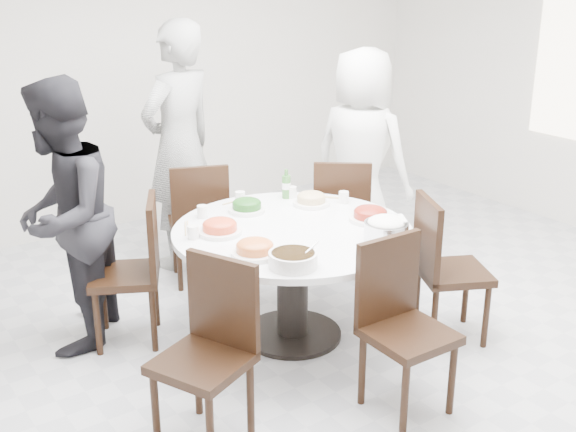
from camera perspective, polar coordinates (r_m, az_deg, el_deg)
floor at (r=4.74m, az=6.00°, el=-9.94°), size 6.00×6.00×0.01m
wall_back at (r=6.73m, az=-10.86°, el=11.35°), size 6.00×0.01×2.80m
dining_table at (r=4.63m, az=0.36°, el=-5.37°), size 1.50×1.50×0.75m
chair_ne at (r=5.53m, az=4.17°, el=-0.02°), size 0.59×0.59×0.95m
chair_n at (r=5.46m, az=-7.11°, el=-0.40°), size 0.54×0.54×0.95m
chair_nw at (r=4.66m, az=-12.78°, el=-4.35°), size 0.57×0.57×0.95m
chair_sw at (r=3.65m, az=-6.84°, el=-11.13°), size 0.55×0.55×0.95m
chair_s at (r=3.92m, az=9.56°, el=-8.96°), size 0.43×0.43×0.95m
chair_se at (r=4.71m, az=12.95°, el=-4.11°), size 0.56×0.56×0.95m
diner_right at (r=5.75m, az=5.78°, el=4.69°), size 0.81×0.98×1.71m
diner_middle at (r=5.66m, az=-8.57°, el=5.44°), size 0.81×0.65×1.93m
diner_left at (r=4.59m, az=-17.37°, el=-0.12°), size 1.01×1.05×1.70m
dish_greens at (r=4.78m, az=-3.27°, el=0.70°), size 0.24×0.24×0.06m
dish_pale at (r=4.91m, az=1.85°, el=1.24°), size 0.25×0.25×0.07m
dish_orange at (r=4.41m, az=-5.41°, el=-0.97°), size 0.27×0.27×0.07m
dish_redbrown at (r=4.64m, az=6.52°, el=0.02°), size 0.27×0.27×0.07m
dish_tofu at (r=4.08m, az=-2.63°, el=-2.67°), size 0.27×0.27×0.07m
rice_bowl at (r=4.32m, az=7.75°, el=-1.23°), size 0.26×0.26×0.11m
soup_bowl at (r=3.93m, az=0.40°, el=-3.46°), size 0.27×0.27×0.08m
beverage_bottle at (r=5.03m, az=-0.14°, el=2.56°), size 0.06×0.06×0.21m
tea_cups at (r=4.95m, az=-3.74°, el=1.45°), size 0.07×0.07×0.08m
chopsticks at (r=4.99m, az=-3.94°, el=1.20°), size 0.24×0.04×0.01m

